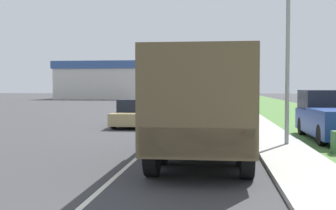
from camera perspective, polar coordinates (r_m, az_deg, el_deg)
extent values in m
plane|color=#38383A|center=(43.08, 3.55, -0.31)|extent=(180.00, 180.00, 0.00)
cube|color=silver|center=(43.08, 3.55, -0.31)|extent=(0.12, 120.00, 0.00)
cube|color=#ADAAA3|center=(43.07, 9.54, -0.26)|extent=(1.80, 120.00, 0.12)
cube|color=#4C7538|center=(43.51, 15.33, -0.35)|extent=(7.00, 120.00, 0.02)
cube|color=#474C38|center=(14.61, 5.06, 0.95)|extent=(2.48, 2.02, 2.17)
cube|color=brown|center=(11.01, 4.53, 0.98)|extent=(2.48, 5.18, 2.37)
cube|color=#474C38|center=(8.54, 3.86, -5.08)|extent=(2.36, 0.10, 0.60)
cube|color=red|center=(8.59, -2.36, -3.69)|extent=(0.12, 0.06, 0.12)
cube|color=red|center=(8.50, 10.15, -3.79)|extent=(0.12, 0.06, 0.12)
cylinder|color=black|center=(14.65, 0.76, -3.40)|extent=(0.30, 1.19, 1.19)
cylinder|color=black|center=(14.59, 9.32, -3.46)|extent=(0.30, 1.19, 1.19)
cylinder|color=black|center=(9.93, -2.12, -6.23)|extent=(0.30, 1.19, 1.19)
cylinder|color=black|center=(9.84, 10.61, -6.35)|extent=(0.30, 1.19, 1.19)
cylinder|color=black|center=(11.45, -0.92, -5.06)|extent=(0.30, 1.19, 1.19)
cylinder|color=black|center=(11.37, 10.07, -5.15)|extent=(0.30, 1.19, 1.19)
cube|color=tan|center=(22.37, -4.32, -1.67)|extent=(1.95, 4.43, 0.61)
cube|color=black|center=(22.42, -4.28, -0.05)|extent=(1.71, 1.99, 0.64)
cylinder|color=black|center=(23.95, -5.72, -1.79)|extent=(0.20, 0.64, 0.64)
cylinder|color=black|center=(23.63, -1.58, -1.83)|extent=(0.20, 0.64, 0.64)
cylinder|color=black|center=(21.20, -7.37, -2.35)|extent=(0.20, 0.64, 0.64)
cylinder|color=black|center=(20.84, -2.70, -2.41)|extent=(0.20, 0.64, 0.64)
cube|color=black|center=(32.84, 0.03, -0.35)|extent=(1.92, 3.90, 0.60)
cube|color=black|center=(32.89, 0.05, 0.73)|extent=(1.69, 1.76, 0.63)
cylinder|color=black|center=(34.19, -1.16, -0.50)|extent=(0.20, 0.64, 0.64)
cylinder|color=black|center=(34.00, 1.72, -0.51)|extent=(0.20, 0.64, 0.64)
cylinder|color=black|center=(31.72, -1.77, -0.73)|extent=(0.20, 0.64, 0.64)
cylinder|color=black|center=(31.52, 1.32, -0.75)|extent=(0.20, 0.64, 0.64)
cube|color=#B7BABF|center=(41.66, 5.91, 0.27)|extent=(1.79, 4.30, 0.64)
cube|color=black|center=(41.73, 5.91, 1.17)|extent=(1.58, 1.93, 0.67)
cylinder|color=black|center=(43.06, 4.87, 0.11)|extent=(0.20, 0.64, 0.64)
cylinder|color=black|center=(43.04, 6.99, 0.10)|extent=(0.20, 0.64, 0.64)
cylinder|color=black|center=(40.31, 4.75, -0.05)|extent=(0.20, 0.64, 0.64)
cylinder|color=black|center=(40.29, 7.01, -0.06)|extent=(0.20, 0.64, 0.64)
cube|color=maroon|center=(54.58, 2.21, 0.87)|extent=(1.72, 4.86, 0.77)
cube|color=black|center=(54.66, 2.22, 1.68)|extent=(1.51, 2.19, 0.77)
cylinder|color=black|center=(56.20, 1.56, 0.67)|extent=(0.20, 0.64, 0.64)
cylinder|color=black|center=(56.09, 3.11, 0.67)|extent=(0.20, 0.64, 0.64)
cylinder|color=black|center=(53.10, 1.26, 0.57)|extent=(0.20, 0.64, 0.64)
cylinder|color=black|center=(52.98, 2.90, 0.56)|extent=(0.20, 0.64, 0.64)
cube|color=silver|center=(66.68, 2.79, 1.09)|extent=(1.77, 4.41, 0.59)
cube|color=black|center=(66.76, 2.79, 1.61)|extent=(1.56, 1.98, 0.63)
cylinder|color=black|center=(68.15, 2.21, 0.99)|extent=(0.20, 0.64, 0.64)
cylinder|color=black|center=(68.04, 3.53, 0.98)|extent=(0.20, 0.64, 0.64)
cylinder|color=black|center=(65.34, 2.02, 0.93)|extent=(0.20, 0.64, 0.64)
cylinder|color=black|center=(65.23, 3.39, 0.92)|extent=(0.20, 0.64, 0.64)
cube|color=navy|center=(17.67, 21.44, -2.23)|extent=(1.92, 5.29, 0.91)
cube|color=black|center=(19.11, 20.31, 0.70)|extent=(1.76, 2.22, 0.81)
cylinder|color=black|center=(19.20, 17.68, -2.71)|extent=(0.24, 0.76, 0.76)
cylinder|color=black|center=(15.81, 20.09, -3.84)|extent=(0.24, 0.76, 0.76)
cylinder|color=gray|center=(15.21, 15.94, 9.69)|extent=(0.14, 0.14, 7.82)
cube|color=beige|center=(73.71, -8.89, 2.79)|extent=(14.06, 9.47, 5.06)
cube|color=#385693|center=(73.80, -8.91, 5.25)|extent=(14.62, 9.85, 1.26)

